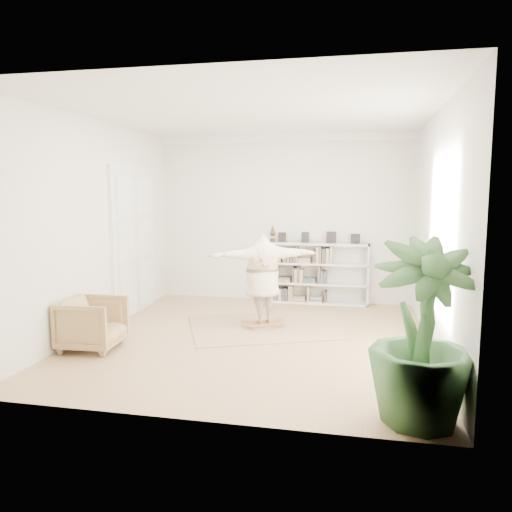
{
  "coord_description": "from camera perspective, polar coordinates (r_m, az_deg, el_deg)",
  "views": [
    {
      "loc": [
        1.66,
        -7.73,
        2.39
      ],
      "look_at": [
        -0.06,
        0.4,
        1.31
      ],
      "focal_mm": 35.0,
      "sensor_mm": 36.0,
      "label": 1
    }
  ],
  "objects": [
    {
      "name": "doors",
      "position": [
        10.08,
        -13.79,
        1.56
      ],
      "size": [
        0.09,
        1.78,
        2.92
      ],
      "color": "white",
      "rests_on": "floor"
    },
    {
      "name": "person",
      "position": [
        8.71,
        0.8,
        -2.36
      ],
      "size": [
        1.98,
        1.24,
        1.57
      ],
      "primitive_type": "imported",
      "rotation": [
        0.0,
        0.0,
        3.54
      ],
      "color": "beige",
      "rests_on": "rocker_board"
    },
    {
      "name": "rocker_board",
      "position": [
        8.89,
        0.79,
        -7.74
      ],
      "size": [
        0.59,
        0.48,
        0.11
      ],
      "rotation": [
        0.0,
        0.0,
        0.4
      ],
      "color": "olive",
      "rests_on": "rug"
    },
    {
      "name": "armchair",
      "position": [
        8.04,
        -18.19,
        -7.35
      ],
      "size": [
        0.92,
        0.89,
        0.79
      ],
      "primitive_type": "imported",
      "rotation": [
        0.0,
        0.0,
        1.63
      ],
      "color": "tan",
      "rests_on": "floor"
    },
    {
      "name": "floor",
      "position": [
        8.26,
        -0.19,
        -9.41
      ],
      "size": [
        6.0,
        6.0,
        0.0
      ],
      "primitive_type": "plane",
      "color": "#A27B54",
      "rests_on": "ground"
    },
    {
      "name": "houseplant",
      "position": [
        5.41,
        18.45,
        -8.3
      ],
      "size": [
        1.28,
        1.28,
        1.92
      ],
      "primitive_type": "imported",
      "rotation": [
        0.0,
        0.0,
        0.21
      ],
      "color": "#31582C",
      "rests_on": "floor"
    },
    {
      "name": "rug",
      "position": [
        8.9,
        0.79,
        -8.1
      ],
      "size": [
        3.08,
        2.82,
        0.02
      ],
      "primitive_type": "cube",
      "rotation": [
        0.0,
        0.0,
        0.4
      ],
      "color": "tan",
      "rests_on": "floor"
    },
    {
      "name": "room_shell",
      "position": [
        10.86,
        3.15,
        13.32
      ],
      "size": [
        6.0,
        6.0,
        6.0
      ],
      "color": "silver",
      "rests_on": "floor"
    },
    {
      "name": "bookshelf",
      "position": [
        10.73,
        6.87,
        -2.05
      ],
      "size": [
        2.2,
        0.35,
        1.64
      ],
      "color": "silver",
      "rests_on": "floor"
    }
  ]
}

